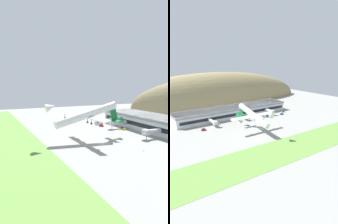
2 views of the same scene
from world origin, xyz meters
The scene contains 15 objects.
ground_plane centered at (0.00, 0.00, 0.00)m, with size 352.67×352.67×0.00m, color gray.
grass_strip_foreground centered at (0.00, -41.79, 0.04)m, with size 317.40×30.31×0.08m, color #669342.
hill_backdrop centered at (13.87, 112.34, 0.00)m, with size 264.92×56.18×76.52m, color #8E7F56.
terminal_building centered at (1.38, 46.60, 5.33)m, with size 116.61×22.90×9.43m.
jetway_0 centered at (-28.39, 28.25, 3.99)m, with size 3.38×13.37×5.43m.
jetway_1 centered at (3.08, 29.18, 3.99)m, with size 3.38×11.65×5.43m.
jetway_2 centered at (34.15, 28.72, 3.99)m, with size 3.38×12.51×5.43m.
cargo_airplane centered at (-9.67, -2.84, 13.40)m, with size 36.85×45.47×15.07m.
service_car_0 centered at (-39.44, 22.47, 0.69)m, with size 3.95×1.97×1.67m.
service_car_1 centered at (51.83, 28.27, 0.69)m, with size 3.94×1.97×1.68m.
service_car_2 centered at (44.26, 22.07, 0.59)m, with size 4.34×1.93×1.43m.
service_car_3 centered at (-23.83, 29.60, 0.64)m, with size 4.49×1.96×1.55m.
fuel_truck centered at (28.40, 23.72, 1.48)m, with size 6.73×2.53×3.06m.
traffic_cone_0 centered at (18.88, 10.59, 0.28)m, with size 0.52×0.52×0.58m.
traffic_cone_1 centered at (-11.87, 20.29, 0.28)m, with size 0.52×0.52×0.58m.
Camera 2 is at (-103.03, -133.77, 57.51)m, focal length 35.00 mm.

